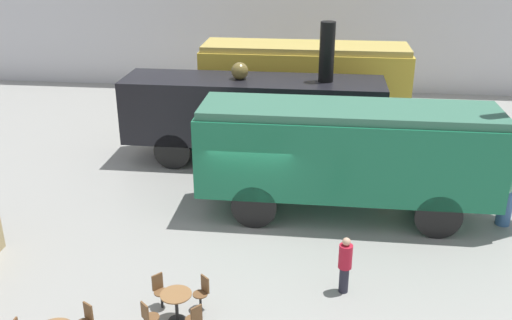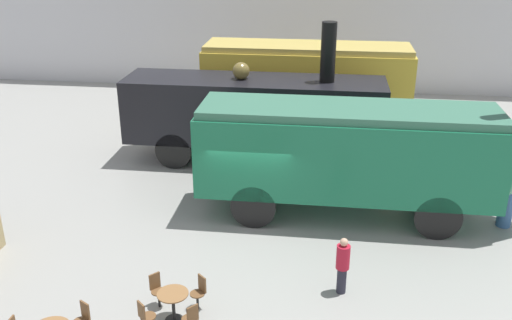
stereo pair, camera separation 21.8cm
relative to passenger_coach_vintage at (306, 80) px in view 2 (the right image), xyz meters
name	(u,v)px [view 2 (the right image)]	position (x,y,z in m)	size (l,w,h in m)	color
ground_plane	(251,219)	(-1.26, -8.50, -2.36)	(80.00, 80.00, 0.00)	gray
backdrop_wall	(291,7)	(-1.26, 7.08, 2.14)	(44.00, 0.15, 9.00)	silver
passenger_coach_vintage	(306,80)	(0.00, 0.00, 0.00)	(8.89, 2.51, 3.91)	gold
steam_locomotive	(255,110)	(-1.77, -3.72, -0.26)	(9.79, 2.45, 5.45)	black
streamlined_locomotive	(374,152)	(2.44, -7.87, -0.16)	(11.08, 2.48, 3.60)	#196B47
cafe_table_near	(173,300)	(-2.37, -13.69, -1.81)	(0.73, 0.73, 0.76)	black
cafe_chair_0	(200,290)	(-1.87, -13.15, -1.86)	(0.40, 0.40, 0.87)	black
cafe_chair_1	(157,288)	(-2.91, -13.19, -1.86)	(0.40, 0.40, 0.87)	black
cafe_chair_2	(145,315)	(-2.88, -14.23, -1.86)	(0.40, 0.40, 0.87)	black
cafe_chair_3	(191,318)	(-1.83, -14.19, -1.86)	(0.40, 0.40, 0.87)	black
cafe_chair_11	(83,318)	(-4.22, -14.50, -1.86)	(0.39, 0.40, 0.87)	black
visitor_person	(343,264)	(1.52, -12.06, -1.53)	(0.34, 0.34, 1.55)	#262633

